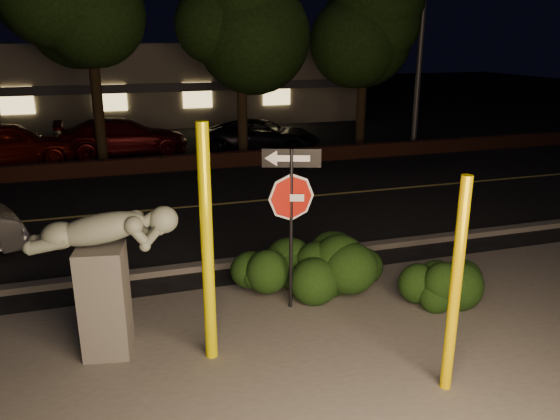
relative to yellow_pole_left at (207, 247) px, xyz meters
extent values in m
plane|color=black|center=(1.09, 10.14, -1.64)|extent=(90.00, 90.00, 0.00)
cube|color=#4C4944|center=(1.09, -0.86, -1.63)|extent=(14.00, 6.00, 0.02)
cube|color=black|center=(1.09, 7.14, -1.64)|extent=(80.00, 8.00, 0.01)
cube|color=gold|center=(1.09, 7.14, -1.63)|extent=(80.00, 0.12, 0.00)
cube|color=#4C4944|center=(1.09, 3.04, -1.58)|extent=(80.00, 0.25, 0.12)
cube|color=#432015|center=(1.09, 11.44, -1.39)|extent=(40.00, 0.35, 0.50)
cube|color=black|center=(1.09, 17.14, -1.64)|extent=(40.00, 12.00, 0.01)
cube|color=#6F6A59|center=(1.09, 25.14, 0.36)|extent=(22.00, 10.00, 4.00)
cube|color=#333338|center=(1.09, 20.04, 0.36)|extent=(22.00, 0.20, 0.40)
cube|color=#FFD87F|center=(-4.91, 20.09, -0.04)|extent=(1.40, 0.08, 1.20)
cube|color=#FFD87F|center=(-0.91, 20.09, -0.04)|extent=(1.40, 0.08, 1.20)
cube|color=#FFD87F|center=(3.09, 20.09, -0.04)|extent=(1.40, 0.08, 1.20)
cube|color=#FFD87F|center=(7.09, 20.09, -0.04)|extent=(1.40, 0.08, 1.20)
cylinder|color=black|center=(-1.41, 13.34, 0.48)|extent=(0.36, 0.36, 4.25)
cylinder|color=black|center=(3.59, 12.94, 0.36)|extent=(0.36, 0.36, 4.00)
cylinder|color=black|center=(8.59, 13.44, 0.31)|extent=(0.36, 0.36, 3.90)
ellipsoid|color=black|center=(8.59, 13.44, 3.80)|extent=(4.40, 4.40, 3.96)
cylinder|color=#F0E700|center=(0.00, 0.00, 0.00)|extent=(0.16, 0.16, 3.29)
cylinder|color=#E6C400|center=(2.70, -1.59, -0.25)|extent=(0.14, 0.14, 2.79)
cylinder|color=black|center=(1.51, 1.05, -0.32)|extent=(0.06, 0.06, 2.66)
cube|color=white|center=(1.51, 1.05, 0.25)|extent=(0.39, 0.15, 0.11)
cube|color=black|center=(1.51, 1.05, 0.87)|extent=(0.86, 0.30, 0.28)
cube|color=white|center=(1.51, 1.05, 0.87)|extent=(0.55, 0.20, 0.11)
cube|color=#4C4944|center=(-1.36, 0.54, -0.85)|extent=(0.71, 0.71, 1.59)
sphere|color=slate|center=(-0.50, 0.39, 0.30)|extent=(0.37, 0.37, 0.37)
ellipsoid|color=black|center=(1.60, 1.65, -1.17)|extent=(1.99, 1.29, 0.96)
ellipsoid|color=black|center=(2.45, 1.40, -1.02)|extent=(1.97, 1.15, 1.25)
ellipsoid|color=black|center=(3.88, 0.42, -1.14)|extent=(1.57, 1.11, 1.01)
cylinder|color=#4A4A4E|center=(10.57, 12.57, 3.60)|extent=(0.21, 0.21, 10.49)
imported|color=#650E06|center=(-4.48, 14.06, -0.89)|extent=(4.53, 2.04, 1.51)
imported|color=#3C0407|center=(-0.64, 14.60, -0.95)|extent=(4.88, 2.20, 1.39)
imported|color=black|center=(4.54, 13.65, -1.03)|extent=(4.87, 3.57, 1.23)
camera|label=1|loc=(-1.07, -6.63, 2.61)|focal=35.00mm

